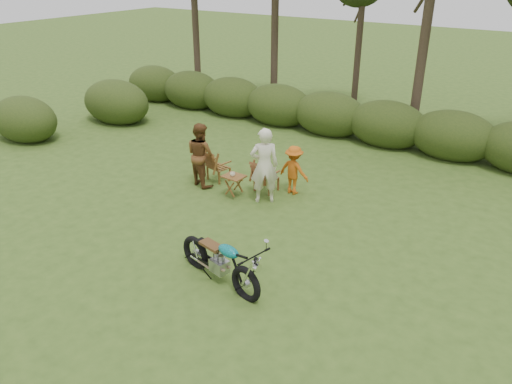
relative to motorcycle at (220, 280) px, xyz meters
The scene contains 10 objects.
ground 0.18m from the motorcycle, 133.00° to the right, with size 80.00×80.00×0.00m, color #344F1A.
tree_line 10.34m from the motorcycle, 87.75° to the left, with size 22.52×11.62×8.14m.
motorcycle is the anchor object (origin of this frame).
lawn_chair_right 4.02m from the motorcycle, 110.22° to the left, with size 0.58×0.58×0.85m, color brown, non-canonical shape.
lawn_chair_left 4.61m from the motorcycle, 127.63° to the left, with size 0.58×0.58×0.85m, color brown, non-canonical shape.
side_table 3.60m from the motorcycle, 121.64° to the left, with size 0.54×0.45×0.55m, color #593516, non-canonical shape.
cup 3.61m from the motorcycle, 122.06° to the left, with size 0.12×0.12×0.10m, color beige.
adult_a 3.43m from the motorcycle, 109.01° to the left, with size 0.68×0.45×1.86m, color beige.
adult_b 4.38m from the motorcycle, 133.35° to the left, with size 0.81×0.63×1.66m, color brown.
child 4.10m from the motorcycle, 100.60° to the left, with size 0.81×0.46×1.25m, color #BE5611.
Camera 1 is at (4.89, -5.84, 5.40)m, focal length 35.00 mm.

